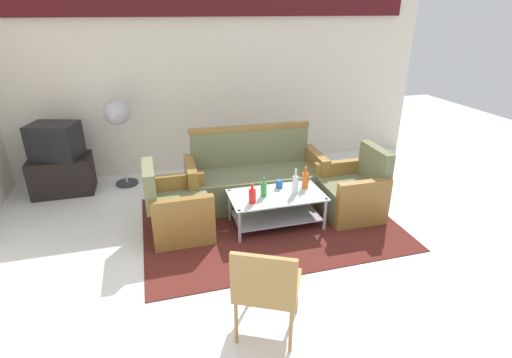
# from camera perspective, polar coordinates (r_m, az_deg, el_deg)

# --- Properties ---
(ground_plane) EXTENTS (14.00, 14.00, 0.00)m
(ground_plane) POSITION_cam_1_polar(r_m,az_deg,el_deg) (4.02, 4.92, -12.99)
(ground_plane) COLOR white
(wall_back) EXTENTS (6.52, 0.19, 2.80)m
(wall_back) POSITION_cam_1_polar(r_m,az_deg,el_deg) (6.24, -4.68, 15.13)
(wall_back) COLOR silver
(wall_back) RESTS_ON ground
(rug) EXTENTS (2.97, 2.11, 0.01)m
(rug) POSITION_cam_1_polar(r_m,az_deg,el_deg) (4.78, 1.92, -6.38)
(rug) COLOR #511E19
(rug) RESTS_ON ground
(couch) EXTENTS (1.82, 0.80, 0.96)m
(couch) POSITION_cam_1_polar(r_m,az_deg,el_deg) (5.20, -0.18, 0.09)
(couch) COLOR #6B704C
(couch) RESTS_ON rug
(armchair_left) EXTENTS (0.70, 0.76, 0.85)m
(armchair_left) POSITION_cam_1_polar(r_m,az_deg,el_deg) (4.54, -11.40, -4.52)
(armchair_left) COLOR #6B704C
(armchair_left) RESTS_ON rug
(armchair_right) EXTENTS (0.71, 0.77, 0.85)m
(armchair_right) POSITION_cam_1_polar(r_m,az_deg,el_deg) (5.01, 13.91, -1.97)
(armchair_right) COLOR #6B704C
(armchair_right) RESTS_ON rug
(coffee_table) EXTENTS (1.10, 0.60, 0.40)m
(coffee_table) POSITION_cam_1_polar(r_m,az_deg,el_deg) (4.61, 2.99, -3.83)
(coffee_table) COLOR silver
(coffee_table) RESTS_ON rug
(bottle_red) EXTENTS (0.08, 0.08, 0.23)m
(bottle_red) POSITION_cam_1_polar(r_m,az_deg,el_deg) (4.31, -0.54, -2.48)
(bottle_red) COLOR red
(bottle_red) RESTS_ON coffee_table
(bottle_clear) EXTENTS (0.07, 0.07, 0.32)m
(bottle_clear) POSITION_cam_1_polar(r_m,az_deg,el_deg) (4.53, 5.77, -0.79)
(bottle_clear) COLOR silver
(bottle_clear) RESTS_ON coffee_table
(bottle_orange) EXTENTS (0.08, 0.08, 0.27)m
(bottle_orange) POSITION_cam_1_polar(r_m,az_deg,el_deg) (4.70, 7.22, -0.13)
(bottle_orange) COLOR #D85919
(bottle_orange) RESTS_ON coffee_table
(bottle_green) EXTENTS (0.07, 0.07, 0.24)m
(bottle_green) POSITION_cam_1_polar(r_m,az_deg,el_deg) (4.46, 1.13, -1.48)
(bottle_green) COLOR #2D8C38
(bottle_green) RESTS_ON coffee_table
(cup) EXTENTS (0.08, 0.08, 0.10)m
(cup) POSITION_cam_1_polar(r_m,az_deg,el_deg) (4.69, 3.42, -0.73)
(cup) COLOR #2659A5
(cup) RESTS_ON coffee_table
(tv_stand) EXTENTS (0.80, 0.50, 0.52)m
(tv_stand) POSITION_cam_1_polar(r_m,az_deg,el_deg) (6.08, -26.46, 0.51)
(tv_stand) COLOR black
(tv_stand) RESTS_ON ground
(television) EXTENTS (0.70, 0.60, 0.48)m
(television) POSITION_cam_1_polar(r_m,az_deg,el_deg) (5.92, -27.32, 4.97)
(television) COLOR black
(television) RESTS_ON tv_stand
(pedestal_fan) EXTENTS (0.36, 0.36, 1.27)m
(pedestal_fan) POSITION_cam_1_polar(r_m,az_deg,el_deg) (5.78, -19.60, 8.49)
(pedestal_fan) COLOR #2D2D33
(pedestal_fan) RESTS_ON ground
(wicker_chair) EXTENTS (0.65, 0.65, 0.84)m
(wicker_chair) POSITION_cam_1_polar(r_m,az_deg,el_deg) (3.03, 1.51, -15.24)
(wicker_chair) COLOR #AD844C
(wicker_chair) RESTS_ON ground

